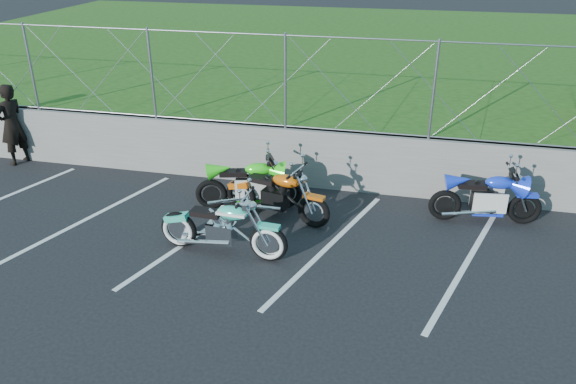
% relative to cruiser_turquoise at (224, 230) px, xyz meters
% --- Properties ---
extents(ground, '(90.00, 90.00, 0.00)m').
position_rel_cruiser_turquoise_xyz_m(ground, '(-0.65, -0.34, -0.47)').
color(ground, black).
rests_on(ground, ground).
extents(retaining_wall, '(30.00, 0.22, 1.30)m').
position_rel_cruiser_turquoise_xyz_m(retaining_wall, '(-0.65, 3.16, 0.18)').
color(retaining_wall, '#62625D').
rests_on(retaining_wall, ground).
extents(grass_field, '(30.00, 20.00, 1.30)m').
position_rel_cruiser_turquoise_xyz_m(grass_field, '(-0.65, 13.16, 0.18)').
color(grass_field, '#214913').
rests_on(grass_field, ground).
extents(chain_link_fence, '(28.00, 0.03, 2.00)m').
position_rel_cruiser_turquoise_xyz_m(chain_link_fence, '(-0.65, 3.16, 1.83)').
color(chain_link_fence, gray).
rests_on(chain_link_fence, retaining_wall).
extents(parking_lines, '(18.29, 4.31, 0.01)m').
position_rel_cruiser_turquoise_xyz_m(parking_lines, '(0.55, 0.66, -0.47)').
color(parking_lines, silver).
rests_on(parking_lines, ground).
extents(cruiser_turquoise, '(2.37, 0.75, 1.18)m').
position_rel_cruiser_turquoise_xyz_m(cruiser_turquoise, '(0.00, 0.00, 0.00)').
color(cruiser_turquoise, black).
rests_on(cruiser_turquoise, ground).
extents(naked_orange, '(2.23, 0.80, 1.13)m').
position_rel_cruiser_turquoise_xyz_m(naked_orange, '(0.59, 1.47, 0.01)').
color(naked_orange, black).
rests_on(naked_orange, ground).
extents(sportbike_green, '(2.12, 0.82, 1.12)m').
position_rel_cruiser_turquoise_xyz_m(sportbike_green, '(-0.07, 1.81, 0.01)').
color(sportbike_green, black).
rests_on(sportbike_green, ground).
extents(sportbike_blue, '(2.13, 0.76, 1.10)m').
position_rel_cruiser_turquoise_xyz_m(sportbike_blue, '(4.54, 2.26, 0.00)').
color(sportbike_blue, black).
rests_on(sportbike_blue, ground).
extents(person_standing, '(0.65, 0.81, 1.95)m').
position_rel_cruiser_turquoise_xyz_m(person_standing, '(-6.25, 2.86, 0.50)').
color(person_standing, black).
rests_on(person_standing, ground).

